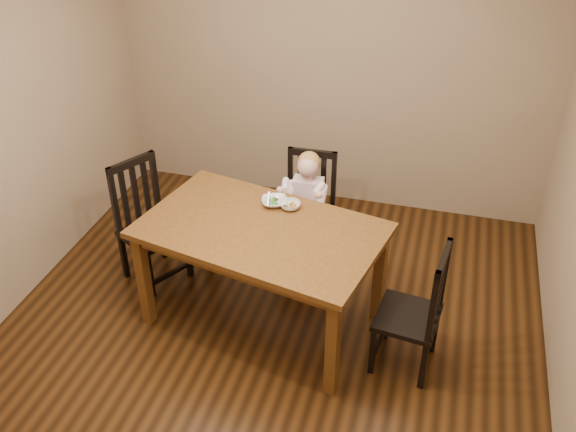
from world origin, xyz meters
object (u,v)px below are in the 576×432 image
(bowl_peas, at_px, (274,202))
(bowl_veg, at_px, (290,205))
(chair_child, at_px, (308,211))
(toddler, at_px, (307,200))
(chair_left, at_px, (148,224))
(dining_table, at_px, (261,239))
(chair_right, at_px, (416,312))

(bowl_peas, height_order, bowl_veg, bowl_veg)
(chair_child, bearing_deg, toddler, 90.00)
(bowl_veg, bearing_deg, chair_left, -179.40)
(dining_table, height_order, bowl_peas, bowl_peas)
(bowl_peas, bearing_deg, chair_child, 75.67)
(dining_table, xyz_separation_m, chair_right, (1.14, -0.18, -0.27))
(chair_right, height_order, toddler, chair_right)
(chair_right, bearing_deg, toddler, 52.74)
(chair_child, xyz_separation_m, bowl_peas, (-0.13, -0.53, 0.39))
(toddler, bearing_deg, chair_left, 21.39)
(toddler, relative_size, bowl_peas, 2.97)
(chair_child, xyz_separation_m, chair_right, (1.00, -1.03, 0.00))
(chair_child, distance_m, toddler, 0.15)
(chair_child, height_order, chair_left, chair_left)
(chair_child, height_order, bowl_veg, chair_child)
(chair_left, bearing_deg, toddler, 142.44)
(chair_left, bearing_deg, dining_table, 103.76)
(chair_left, xyz_separation_m, chair_right, (2.18, -0.47, -0.02))
(chair_left, height_order, bowl_peas, chair_left)
(bowl_veg, bearing_deg, dining_table, -113.48)
(chair_right, relative_size, bowl_veg, 6.45)
(chair_child, relative_size, toddler, 1.77)
(toddler, relative_size, bowl_veg, 3.62)
(bowl_peas, bearing_deg, bowl_veg, -8.49)
(chair_right, bearing_deg, dining_table, 88.27)
(dining_table, distance_m, toddler, 0.82)
(chair_right, xyz_separation_m, toddler, (-0.99, 0.98, 0.14))
(dining_table, height_order, chair_child, chair_child)
(bowl_peas, relative_size, bowl_veg, 1.22)
(chair_child, relative_size, chair_right, 0.99)
(toddler, distance_m, bowl_veg, 0.55)
(chair_right, distance_m, bowl_peas, 1.30)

